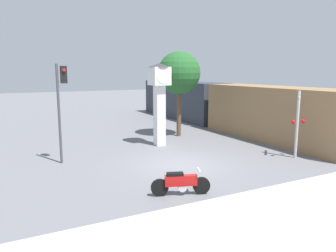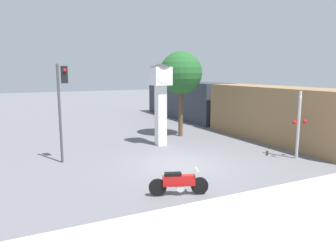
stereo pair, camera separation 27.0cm
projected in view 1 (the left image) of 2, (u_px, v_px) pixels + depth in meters
The scene contains 8 objects.
ground_plane at pixel (181, 165), 15.44m from camera, with size 120.00×120.00×0.00m, color slate.
sidewalk_strip at pixel (313, 229), 9.03m from camera, with size 36.00×6.00×0.10m.
motorcycle at pixel (181, 183), 11.59m from camera, with size 2.04×0.86×0.94m.
clock_tower at pixel (159, 92), 19.01m from camera, with size 1.26×1.26×4.80m.
freight_train at pixel (221, 105), 25.74m from camera, with size 2.80×23.06×3.40m.
traffic_light at pixel (61, 96), 15.27m from camera, with size 0.50×0.35×4.70m.
railroad_crossing_signal at pixel (298, 122), 16.38m from camera, with size 0.90×0.82×3.41m.
street_tree at pixel (179, 73), 21.66m from camera, with size 2.83×2.83×5.66m.
Camera 1 is at (-7.43, -12.96, 4.36)m, focal length 35.00 mm.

